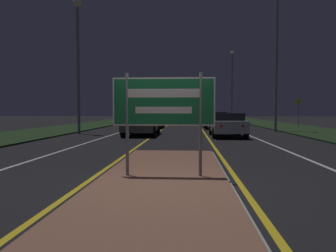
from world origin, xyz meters
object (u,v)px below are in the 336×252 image
(streetlight_right_far, at_px, (232,77))
(car_approaching_1, at_px, (153,119))
(car_receding_0, at_px, (227,124))
(car_receding_2, at_px, (208,117))
(streetlight_left_near, at_px, (78,42))
(warning_sign, at_px, (298,110))
(highway_sign, at_px, (164,105))
(streetlight_right_near, at_px, (277,40))
(car_receding_1, at_px, (216,120))
(car_approaching_0, at_px, (142,123))

(streetlight_right_far, bearing_deg, car_approaching_1, -117.37)
(car_receding_0, relative_size, car_receding_2, 1.02)
(car_receding_0, xyz_separation_m, car_approaching_1, (-5.34, 9.49, -0.00))
(streetlight_left_near, distance_m, warning_sign, 18.85)
(car_receding_2, bearing_deg, streetlight_left_near, -117.84)
(highway_sign, bearing_deg, car_receding_2, 85.04)
(highway_sign, distance_m, streetlight_right_near, 18.55)
(car_receding_0, distance_m, car_receding_1, 8.46)
(streetlight_left_near, distance_m, car_receding_0, 10.84)
(highway_sign, bearing_deg, streetlight_right_far, 80.54)
(car_receding_2, height_order, car_approaching_1, car_receding_2)
(highway_sign, height_order, streetlight_right_near, streetlight_right_near)
(streetlight_left_near, xyz_separation_m, warning_sign, (16.52, 7.98, -4.30))
(streetlight_left_near, height_order, streetlight_right_far, streetlight_right_far)
(car_receding_1, height_order, car_approaching_0, car_approaching_0)
(streetlight_right_near, bearing_deg, car_approaching_1, 152.77)
(streetlight_right_far, bearing_deg, warning_sign, -78.57)
(car_receding_0, relative_size, car_approaching_1, 0.90)
(streetlight_right_far, bearing_deg, car_approaching_0, -108.56)
(streetlight_right_near, height_order, car_receding_1, streetlight_right_near)
(streetlight_right_near, height_order, warning_sign, streetlight_right_near)
(warning_sign, bearing_deg, car_receding_1, -168.75)
(highway_sign, bearing_deg, streetlight_left_near, 115.49)
(car_receding_0, height_order, car_approaching_0, car_approaching_0)
(car_receding_2, xyz_separation_m, car_approaching_0, (-5.04, -18.73, -0.01))
(highway_sign, bearing_deg, car_receding_1, 82.23)
(streetlight_left_near, bearing_deg, streetlight_right_near, 11.99)
(car_receding_1, bearing_deg, streetlight_right_near, -43.70)
(highway_sign, bearing_deg, car_receding_0, 76.96)
(car_receding_1, height_order, car_approaching_1, car_receding_1)
(car_approaching_0, bearing_deg, car_receding_0, -9.04)
(streetlight_right_near, bearing_deg, car_approaching_0, -156.48)
(streetlight_left_near, distance_m, car_approaching_1, 10.01)
(car_approaching_1, bearing_deg, streetlight_right_far, 62.63)
(streetlight_right_near, relative_size, car_receding_0, 2.43)
(streetlight_right_near, xyz_separation_m, car_approaching_1, (-9.27, 4.77, -5.73))
(streetlight_left_near, height_order, warning_sign, streetlight_left_near)
(car_receding_0, distance_m, car_receding_2, 19.53)
(car_receding_2, distance_m, car_approaching_1, 11.36)
(streetlight_left_near, xyz_separation_m, car_approaching_1, (4.00, 7.59, -5.17))
(car_receding_0, bearing_deg, highway_sign, -103.04)
(highway_sign, distance_m, streetlight_right_far, 39.69)
(car_receding_0, xyz_separation_m, car_receding_1, (0.02, 8.46, 0.02))
(streetlight_right_near, distance_m, car_approaching_0, 11.34)
(car_receding_0, relative_size, warning_sign, 1.72)
(car_approaching_0, bearing_deg, warning_sign, 36.54)
(car_receding_1, xyz_separation_m, warning_sign, (7.17, 1.43, 0.84))
(car_approaching_0, relative_size, warning_sign, 1.77)
(car_approaching_0, bearing_deg, car_receding_2, 74.93)
(highway_sign, bearing_deg, streetlight_right_near, 68.07)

